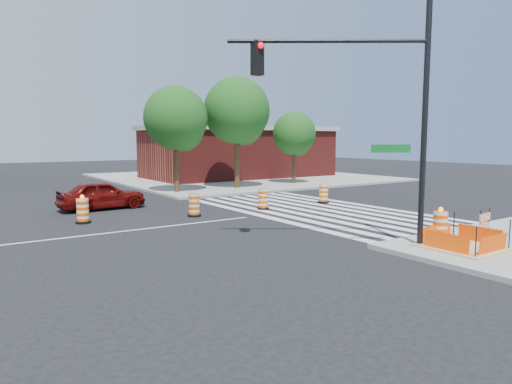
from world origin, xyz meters
The scene contains 17 objects.
ground centered at (0.00, 0.00, 0.00)m, with size 120.00×120.00×0.00m, color black.
sidewalk_ne centered at (18.00, 18.00, 0.07)m, with size 22.00×22.00×0.15m, color gray.
crosswalk_east centered at (10.95, 0.00, 0.01)m, with size 6.75×13.50×0.01m.
lane_centerline centered at (0.00, 0.00, 0.01)m, with size 14.00×0.12×0.01m, color silver.
excavation_pit centered at (9.00, -9.00, 0.22)m, with size 2.20×2.20×0.90m.
brick_storefront centered at (18.00, 18.00, 2.32)m, with size 16.50×8.50×4.60m.
red_coupe centered at (2.45, 6.00, 0.71)m, with size 1.67×4.15×1.41m, color #5C0A07.
signal_pole_se centered at (6.90, -7.05, 4.88)m, with size 5.03×3.54×7.96m.
pit_drum centered at (9.21, -8.06, 0.61)m, with size 0.57×0.57×1.11m.
barricade centered at (11.13, -8.46, 0.66)m, with size 0.79×0.14×0.93m.
tree_north_c centered at (8.25, 9.87, 4.52)m, with size 3.97×3.97×6.74m.
tree_north_d centered at (12.71, 9.84, 5.11)m, with size 4.48×4.48×7.61m.
tree_north_e centered at (18.02, 10.23, 3.69)m, with size 3.26×3.23×5.50m.
median_drum_3 centered at (0.71, 2.57, 0.49)m, with size 0.60×0.60×1.18m.
median_drum_4 centered at (5.23, 1.52, 0.48)m, with size 0.60×0.60×1.02m.
median_drum_5 centered at (8.97, 1.48, 0.48)m, with size 0.60×0.60×1.02m.
median_drum_6 centered at (12.99, 1.50, 0.48)m, with size 0.60×0.60×1.02m.
Camera 1 is at (-3.83, -16.63, 3.40)m, focal length 32.00 mm.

